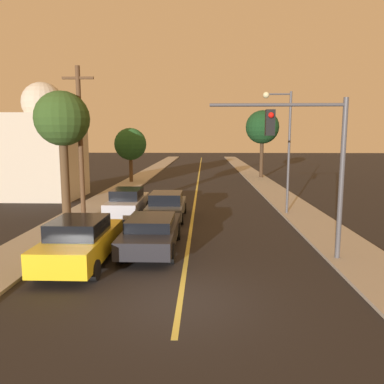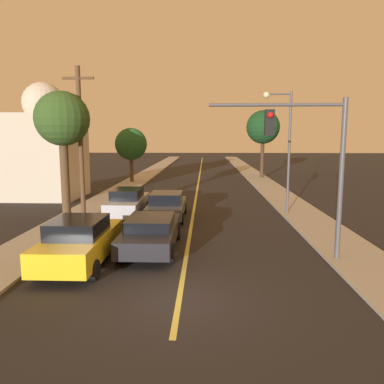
% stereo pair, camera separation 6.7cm
% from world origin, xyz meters
% --- Properties ---
extents(ground_plane, '(200.00, 200.00, 0.00)m').
position_xyz_m(ground_plane, '(0.00, 0.00, 0.00)').
color(ground_plane, black).
extents(road_surface, '(10.27, 80.00, 0.01)m').
position_xyz_m(road_surface, '(0.00, 36.00, 0.01)').
color(road_surface, black).
rests_on(road_surface, ground).
extents(sidewalk_left, '(2.50, 80.00, 0.12)m').
position_xyz_m(sidewalk_left, '(-6.39, 36.00, 0.06)').
color(sidewalk_left, '#9E998E').
rests_on(sidewalk_left, ground).
extents(sidewalk_right, '(2.50, 80.00, 0.12)m').
position_xyz_m(sidewalk_right, '(6.39, 36.00, 0.06)').
color(sidewalk_right, '#9E998E').
rests_on(sidewalk_right, ground).
extents(car_near_lane_front, '(2.08, 5.17, 1.40)m').
position_xyz_m(car_near_lane_front, '(-1.44, 4.72, 0.76)').
color(car_near_lane_front, black).
rests_on(car_near_lane_front, ground).
extents(car_near_lane_second, '(2.05, 4.65, 1.48)m').
position_xyz_m(car_near_lane_second, '(-1.44, 10.63, 0.75)').
color(car_near_lane_second, '#474C51').
rests_on(car_near_lane_second, ground).
extents(car_outer_lane_front, '(2.05, 4.81, 1.69)m').
position_xyz_m(car_outer_lane_front, '(-3.70, 2.91, 0.86)').
color(car_outer_lane_front, gold).
rests_on(car_outer_lane_front, ground).
extents(car_outer_lane_second, '(1.89, 4.74, 1.62)m').
position_xyz_m(car_outer_lane_second, '(-3.70, 11.07, 0.82)').
color(car_outer_lane_second, '#A5A8B2').
rests_on(car_outer_lane_second, ground).
extents(traffic_signal_mast, '(4.80, 0.42, 5.74)m').
position_xyz_m(traffic_signal_mast, '(4.40, 3.65, 4.03)').
color(traffic_signal_mast, '#47474C').
rests_on(traffic_signal_mast, ground).
extents(streetlamp_right, '(1.64, 0.36, 6.92)m').
position_xyz_m(streetlamp_right, '(5.11, 11.92, 4.56)').
color(streetlamp_right, '#47474C').
rests_on(streetlamp_right, ground).
extents(utility_pole_left, '(1.60, 0.24, 7.93)m').
position_xyz_m(utility_pole_left, '(-5.74, 9.49, 4.25)').
color(utility_pole_left, '#513823').
rests_on(utility_pole_left, ground).
extents(tree_left_near, '(2.70, 2.70, 6.64)m').
position_xyz_m(tree_left_near, '(-6.41, 8.88, 5.29)').
color(tree_left_near, '#4C3823').
rests_on(tree_left_near, ground).
extents(tree_left_far, '(3.14, 3.14, 5.28)m').
position_xyz_m(tree_left_far, '(-6.62, 27.00, 3.81)').
color(tree_left_far, '#4C3823').
rests_on(tree_left_far, ground).
extents(tree_right_near, '(3.61, 3.61, 7.27)m').
position_xyz_m(tree_right_near, '(6.92, 31.62, 5.54)').
color(tree_right_near, '#3D2B1C').
rests_on(tree_right_near, ground).
extents(domed_building_left, '(4.91, 4.91, 8.43)m').
position_xyz_m(domed_building_left, '(-11.09, 17.64, 3.65)').
color(domed_building_left, '#BCB29E').
rests_on(domed_building_left, ground).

